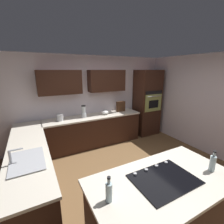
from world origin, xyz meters
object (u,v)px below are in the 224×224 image
(mixing_bowl, at_px, (105,112))
(second_bottle, at_px, (213,163))
(sink_unit, at_px, (27,160))
(cooktop, at_px, (164,179))
(oil_bottle, at_px, (109,192))
(kettle, at_px, (60,117))
(wall_oven, at_px, (147,103))
(blender, at_px, (84,112))
(spice_rack, at_px, (121,106))

(mixing_bowl, bearing_deg, second_bottle, 91.78)
(sink_unit, distance_m, cooktop, 1.92)
(sink_unit, bearing_deg, oil_bottle, 121.90)
(kettle, height_order, oil_bottle, oil_bottle)
(wall_oven, xyz_separation_m, kettle, (2.90, -0.01, -0.11))
(mixing_bowl, bearing_deg, kettle, 0.00)
(sink_unit, bearing_deg, second_bottle, 147.48)
(mixing_bowl, bearing_deg, sink_unit, 39.73)
(blender, distance_m, spice_rack, 1.25)
(spice_rack, xyz_separation_m, second_bottle, (0.50, 3.19, -0.05))
(wall_oven, relative_size, oil_bottle, 7.65)
(mixing_bowl, relative_size, second_bottle, 0.80)
(cooktop, bearing_deg, second_bottle, 166.43)
(sink_unit, height_order, mixing_bowl, sink_unit)
(cooktop, height_order, spice_rack, spice_rack)
(spice_rack, bearing_deg, mixing_bowl, 7.41)
(sink_unit, height_order, second_bottle, second_bottle)
(sink_unit, relative_size, cooktop, 0.92)
(sink_unit, distance_m, oil_bottle, 1.41)
(oil_bottle, bearing_deg, kettle, -90.66)
(mixing_bowl, xyz_separation_m, kettle, (1.30, 0.00, 0.02))
(blender, relative_size, spice_rack, 1.06)
(blender, relative_size, mixing_bowl, 1.50)
(second_bottle, bearing_deg, spice_rack, -98.95)
(blender, bearing_deg, spice_rack, -176.43)
(cooktop, bearing_deg, spice_rack, -111.52)
(spice_rack, bearing_deg, kettle, 2.35)
(cooktop, xyz_separation_m, mixing_bowl, (-0.59, -2.95, 0.06))
(mixing_bowl, height_order, kettle, kettle)
(sink_unit, xyz_separation_m, spice_rack, (-2.68, -1.81, 0.14))
(second_bottle, bearing_deg, sink_unit, -32.52)
(oil_bottle, bearing_deg, wall_oven, -135.15)
(sink_unit, distance_m, mixing_bowl, 2.70)
(spice_rack, relative_size, second_bottle, 1.12)
(cooktop, distance_m, mixing_bowl, 3.01)
(mixing_bowl, bearing_deg, blender, -0.00)
(blender, bearing_deg, sink_unit, 50.41)
(wall_oven, distance_m, sink_unit, 4.07)
(cooktop, relative_size, blender, 2.21)
(blender, bearing_deg, second_bottle, 103.49)
(oil_bottle, bearing_deg, cooktop, 178.15)
(wall_oven, bearing_deg, spice_rack, -4.79)
(cooktop, height_order, kettle, kettle)
(wall_oven, bearing_deg, sink_unit, 25.08)
(wall_oven, distance_m, spice_rack, 1.00)
(blender, distance_m, kettle, 0.65)
(kettle, relative_size, second_bottle, 0.61)
(wall_oven, distance_m, second_bottle, 3.45)
(oil_bottle, distance_m, second_bottle, 1.44)
(wall_oven, xyz_separation_m, cooktop, (2.19, 2.94, -0.19))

